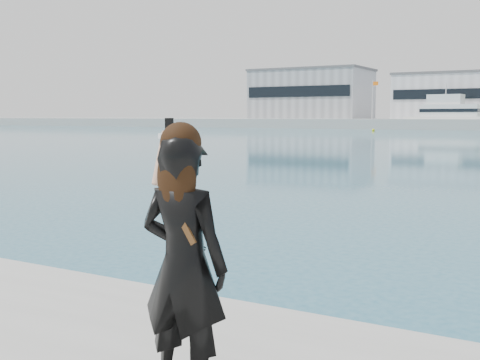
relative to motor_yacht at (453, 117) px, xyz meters
name	(u,v)px	position (x,y,z in m)	size (l,w,h in m)	color
warehouse_grey_left	(311,94)	(-34.96, 14.23, 5.32)	(26.52, 16.36, 11.50)	gray
warehouse_white	(458,96)	(-1.96, 14.23, 4.32)	(24.48, 15.35, 9.50)	silver
flagpole_left	(373,97)	(-17.87, 7.25, 4.10)	(1.28, 0.16, 8.00)	silver
motor_yacht	(453,117)	(0.00, 0.00, 0.00)	(18.87, 6.36, 8.67)	white
buoy_far	(373,131)	(-10.16, -16.05, -2.44)	(0.50, 0.50, 0.50)	#D5D10B
woman	(183,258)	(20.09, -114.61, -0.75)	(0.62, 0.42, 1.75)	black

